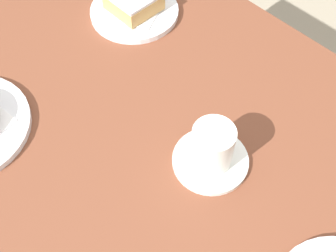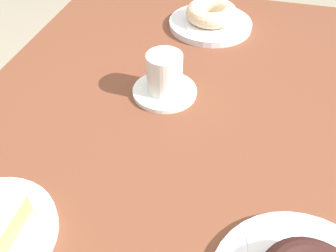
% 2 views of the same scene
% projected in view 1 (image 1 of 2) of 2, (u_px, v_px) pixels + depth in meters
% --- Properties ---
extents(table, '(1.19, 0.82, 0.74)m').
position_uv_depth(table, '(149.00, 158.00, 0.83)').
color(table, brown).
rests_on(table, ground_plane).
extents(plate_glazed_square, '(0.19, 0.19, 0.01)m').
position_uv_depth(plate_glazed_square, '(134.00, 11.00, 0.96)').
color(plate_glazed_square, white).
rests_on(plate_glazed_square, table).
extents(napkin_glazed_square, '(0.14, 0.14, 0.00)m').
position_uv_depth(napkin_glazed_square, '(134.00, 9.00, 0.95)').
color(napkin_glazed_square, white).
rests_on(napkin_glazed_square, plate_glazed_square).
extents(donut_glazed_square, '(0.09, 0.09, 0.04)m').
position_uv_depth(donut_glazed_square, '(134.00, 1.00, 0.94)').
color(donut_glazed_square, tan).
rests_on(donut_glazed_square, napkin_glazed_square).
extents(coffee_cup, '(0.13, 0.13, 0.09)m').
position_uv_depth(coffee_cup, '(212.00, 150.00, 0.72)').
color(coffee_cup, white).
rests_on(coffee_cup, table).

